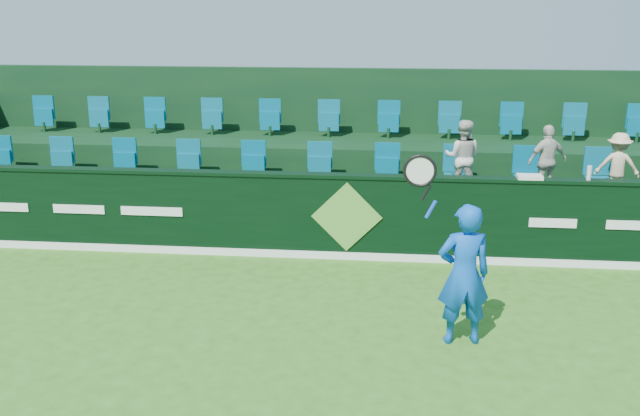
# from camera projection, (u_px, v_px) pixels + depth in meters

# --- Properties ---
(ground) EXTENTS (60.00, 60.00, 0.00)m
(ground) POSITION_uv_depth(u_px,v_px,m) (322.00, 388.00, 7.46)
(ground) COLOR #2F6317
(ground) RESTS_ON ground
(sponsor_hoarding) EXTENTS (16.00, 0.25, 1.35)m
(sponsor_hoarding) POSITION_uv_depth(u_px,v_px,m) (347.00, 216.00, 11.09)
(sponsor_hoarding) COLOR black
(sponsor_hoarding) RESTS_ON ground
(stand_tier_front) EXTENTS (16.00, 2.00, 0.80)m
(stand_tier_front) POSITION_uv_depth(u_px,v_px,m) (351.00, 213.00, 12.22)
(stand_tier_front) COLOR black
(stand_tier_front) RESTS_ON ground
(stand_tier_back) EXTENTS (16.00, 1.80, 1.30)m
(stand_tier_back) POSITION_uv_depth(u_px,v_px,m) (357.00, 174.00, 13.97)
(stand_tier_back) COLOR black
(stand_tier_back) RESTS_ON ground
(stand_rear) EXTENTS (16.00, 4.10, 2.60)m
(stand_rear) POSITION_uv_depth(u_px,v_px,m) (358.00, 141.00, 14.24)
(stand_rear) COLOR black
(stand_rear) RESTS_ON ground
(seat_row_front) EXTENTS (13.50, 0.50, 0.60)m
(seat_row_front) POSITION_uv_depth(u_px,v_px,m) (353.00, 168.00, 12.41)
(seat_row_front) COLOR #015877
(seat_row_front) RESTS_ON stand_tier_front
(seat_row_back) EXTENTS (13.50, 0.50, 0.60)m
(seat_row_back) POSITION_uv_depth(u_px,v_px,m) (358.00, 123.00, 13.99)
(seat_row_back) COLOR #015877
(seat_row_back) RESTS_ON stand_tier_back
(tennis_player) EXTENTS (1.15, 0.51, 2.35)m
(tennis_player) POSITION_uv_depth(u_px,v_px,m) (463.00, 273.00, 8.25)
(tennis_player) COLOR blue
(tennis_player) RESTS_ON ground
(spectator_left) EXTENTS (0.68, 0.57, 1.24)m
(spectator_left) POSITION_uv_depth(u_px,v_px,m) (462.00, 157.00, 11.78)
(spectator_left) COLOR beige
(spectator_left) RESTS_ON stand_tier_front
(spectator_middle) EXTENTS (0.75, 0.52, 1.18)m
(spectator_middle) POSITION_uv_depth(u_px,v_px,m) (547.00, 161.00, 11.66)
(spectator_middle) COLOR beige
(spectator_middle) RESTS_ON stand_tier_front
(spectator_right) EXTENTS (0.76, 0.54, 1.07)m
(spectator_right) POSITION_uv_depth(u_px,v_px,m) (618.00, 165.00, 11.56)
(spectator_right) COLOR #C9B38D
(spectator_right) RESTS_ON stand_tier_front
(towel) EXTENTS (0.37, 0.24, 0.06)m
(towel) POSITION_uv_depth(u_px,v_px,m) (530.00, 177.00, 10.64)
(towel) COLOR silver
(towel) RESTS_ON sponsor_hoarding
(drinks_bottle) EXTENTS (0.07, 0.07, 0.22)m
(drinks_bottle) POSITION_uv_depth(u_px,v_px,m) (589.00, 173.00, 10.53)
(drinks_bottle) COLOR silver
(drinks_bottle) RESTS_ON sponsor_hoarding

